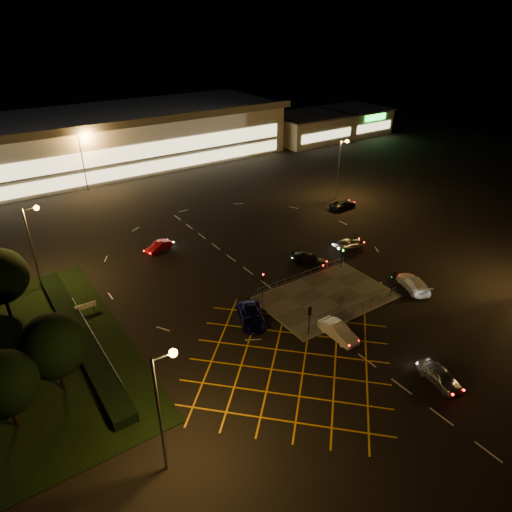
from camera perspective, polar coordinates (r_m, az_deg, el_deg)
ground at (r=52.19m, az=5.68°, el=-4.86°), size 180.00×180.00×0.00m
pedestrian_island at (r=52.06m, az=8.79°, el=-5.09°), size 14.00×9.00×0.12m
grass_verge at (r=48.26m, az=-26.86°, el=-11.34°), size 18.00×30.00×0.08m
hedge at (r=48.32m, az=-21.20°, el=-9.23°), size 2.00×26.00×1.00m
supermarket at (r=101.91m, az=-17.49°, el=13.90°), size 72.00×26.50×10.50m
retail_unit_a at (r=117.45m, az=6.49°, el=15.69°), size 18.80×14.80×6.35m
retail_unit_b at (r=128.21m, az=12.21°, el=16.31°), size 14.80×14.80×6.35m
streetlight_sw at (r=31.15m, az=-11.47°, el=-16.92°), size 1.78×0.56×10.03m
streetlight_nw at (r=55.76m, az=-26.04°, el=2.19°), size 1.78×0.56×10.03m
streetlight_ne at (r=78.22m, az=10.59°, el=11.57°), size 1.78×0.56×10.03m
streetlight_far_left at (r=86.11m, az=-20.69°, el=11.78°), size 1.78×0.56×10.03m
streetlight_far_right at (r=104.29m, az=1.24°, el=16.15°), size 1.78×0.56×10.03m
signal_sw at (r=44.95m, az=6.71°, el=-7.34°), size 0.28×0.30×3.15m
signal_se at (r=52.52m, az=16.76°, el=-2.78°), size 0.28×0.30×3.15m
signal_nw at (r=50.17m, az=0.82°, el=-2.99°), size 0.28×0.30×3.15m
signal_ne at (r=57.05m, az=10.74°, el=0.58°), size 0.28×0.30×3.15m
tree_a at (r=39.29m, az=-29.05°, el=-13.79°), size 5.04×5.04×6.86m
tree_e at (r=40.78m, az=-24.04°, el=-10.24°), size 5.40×5.40×7.35m
car_near_silver at (r=43.53m, az=22.00°, el=-13.70°), size 2.48×4.57×1.47m
car_queue_white at (r=45.97m, az=10.25°, el=-9.25°), size 1.58×4.50×1.48m
car_left_blue at (r=47.32m, az=-0.57°, el=-7.51°), size 4.28×5.75×1.45m
car_far_dkgrey at (r=58.14m, az=6.70°, el=-0.44°), size 3.70×4.96×1.34m
car_right_silver at (r=63.02m, az=11.53°, el=1.56°), size 4.25×2.29×1.37m
car_circ_red at (r=62.38m, az=-12.05°, el=1.16°), size 4.07×2.57×1.27m
car_east_grey at (r=76.16m, az=10.79°, el=6.38°), size 4.86×2.38×1.33m
car_approach_white at (r=55.67m, az=19.09°, el=-3.25°), size 3.84×5.55×1.49m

